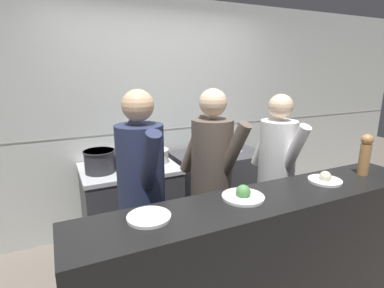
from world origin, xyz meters
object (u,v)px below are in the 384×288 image
object	(u,v)px
stock_pot	(100,161)
mixing_bowl_steel	(230,147)
plated_dish_dessert	(325,179)
chef_head_cook	(142,192)
braising_pot	(156,155)
oven_range	(131,206)
sauce_pot	(126,160)
chef_sous	(212,178)
pepper_mill	(365,154)
plated_dish_appetiser	(243,195)
chef_line	(276,172)
plated_dish_main	(149,217)

from	to	relation	value
stock_pot	mixing_bowl_steel	world-z (taller)	stock_pot
plated_dish_dessert	chef_head_cook	xyz separation A→B (m)	(-1.21, 0.60, -0.11)
braising_pot	plated_dish_dessert	size ratio (longest dim) A/B	1.11
oven_range	plated_dish_dessert	distance (m)	1.92
sauce_pot	chef_sous	size ratio (longest dim) A/B	0.15
oven_range	pepper_mill	distance (m)	2.22
plated_dish_appetiser	pepper_mill	xyz separation A→B (m)	(1.10, -0.03, 0.15)
plated_dish_appetiser	chef_line	bearing A→B (deg)	36.67
chef_line	oven_range	bearing A→B (deg)	145.37
mixing_bowl_steel	plated_dish_main	distance (m)	2.10
sauce_pot	plated_dish_appetiser	distance (m)	1.48
chef_line	plated_dish_main	bearing A→B (deg)	-156.65
stock_pot	chef_sous	xyz separation A→B (m)	(0.80, -0.75, -0.05)
oven_range	plated_dish_appetiser	bearing A→B (deg)	-74.45
plated_dish_main	plated_dish_dessert	bearing A→B (deg)	-0.88
mixing_bowl_steel	chef_head_cook	bearing A→B (deg)	-146.05
stock_pot	plated_dish_dessert	bearing A→B (deg)	-45.05
mixing_bowl_steel	plated_dish_main	world-z (taller)	plated_dish_main
pepper_mill	chef_sous	size ratio (longest dim) A/B	0.19
braising_pot	pepper_mill	size ratio (longest dim) A/B	0.81
oven_range	plated_dish_main	xyz separation A→B (m)	(-0.23, -1.42, 0.61)
plated_dish_appetiser	chef_head_cook	bearing A→B (deg)	131.13
stock_pot	sauce_pot	bearing A→B (deg)	9.11
pepper_mill	chef_head_cook	distance (m)	1.73
oven_range	sauce_pot	distance (m)	0.52
chef_head_cook	plated_dish_dessert	bearing A→B (deg)	-26.94
oven_range	sauce_pot	size ratio (longest dim) A/B	3.68
braising_pot	plated_dish_main	world-z (taller)	plated_dish_main
chef_head_cook	chef_line	bearing A→B (deg)	-0.63
mixing_bowl_steel	plated_dish_main	xyz separation A→B (m)	(-1.47, -1.48, 0.12)
plated_dish_dessert	chef_line	world-z (taller)	chef_line
oven_range	chef_line	bearing A→B (deg)	-35.59
plated_dish_dessert	braising_pot	bearing A→B (deg)	119.04
plated_dish_main	plated_dish_appetiser	xyz separation A→B (m)	(0.62, -0.00, 0.01)
sauce_pot	mixing_bowl_steel	xyz separation A→B (m)	(1.27, 0.07, -0.03)
mixing_bowl_steel	chef_sous	size ratio (longest dim) A/B	0.17
chef_line	mixing_bowl_steel	bearing A→B (deg)	86.57
braising_pot	chef_sous	xyz separation A→B (m)	(0.22, -0.81, -0.01)
chef_sous	chef_line	xyz separation A→B (m)	(0.66, -0.04, -0.04)
plated_dish_appetiser	chef_line	world-z (taller)	chef_line
sauce_pot	pepper_mill	bearing A→B (deg)	-43.56
chef_sous	sauce_pot	bearing A→B (deg)	104.48
pepper_mill	chef_sous	xyz separation A→B (m)	(-0.98, 0.66, -0.27)
oven_range	chef_head_cook	size ratio (longest dim) A/B	0.56
plated_dish_main	chef_line	world-z (taller)	chef_line
oven_range	mixing_bowl_steel	world-z (taller)	mixing_bowl_steel
chef_sous	pepper_mill	bearing A→B (deg)	-53.69
oven_range	braising_pot	size ratio (longest dim) A/B	3.61
stock_pot	chef_head_cook	xyz separation A→B (m)	(0.18, -0.80, -0.04)
plated_dish_dessert	chef_head_cook	world-z (taller)	chef_head_cook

